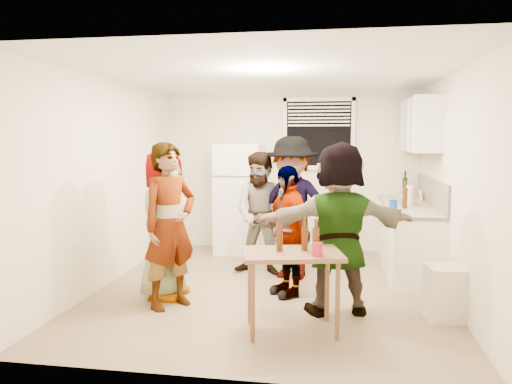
% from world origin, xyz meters
% --- Properties ---
extents(room, '(4.00, 4.50, 2.50)m').
position_xyz_m(room, '(0.00, 0.00, 0.00)').
color(room, silver).
rests_on(room, ground).
extents(window, '(1.12, 0.10, 1.06)m').
position_xyz_m(window, '(0.45, 2.21, 1.85)').
color(window, white).
rests_on(window, room).
extents(refrigerator, '(0.70, 0.70, 1.70)m').
position_xyz_m(refrigerator, '(-0.75, 1.88, 0.85)').
color(refrigerator, white).
rests_on(refrigerator, ground).
extents(counter_lower, '(0.60, 2.20, 0.86)m').
position_xyz_m(counter_lower, '(1.70, 1.15, 0.43)').
color(counter_lower, white).
rests_on(counter_lower, ground).
extents(countertop, '(0.64, 2.22, 0.04)m').
position_xyz_m(countertop, '(1.70, 1.15, 0.88)').
color(countertop, '#BDAD98').
rests_on(countertop, counter_lower).
extents(backsplash, '(0.03, 2.20, 0.36)m').
position_xyz_m(backsplash, '(1.99, 1.15, 1.08)').
color(backsplash, '#ABA59C').
rests_on(backsplash, countertop).
extents(upper_cabinets, '(0.34, 1.60, 0.70)m').
position_xyz_m(upper_cabinets, '(1.83, 1.35, 1.95)').
color(upper_cabinets, white).
rests_on(upper_cabinets, room).
extents(kettle, '(0.23, 0.19, 0.18)m').
position_xyz_m(kettle, '(1.65, 1.19, 0.90)').
color(kettle, silver).
rests_on(kettle, countertop).
extents(paper_towel, '(0.12, 0.12, 0.26)m').
position_xyz_m(paper_towel, '(1.68, 1.03, 0.90)').
color(paper_towel, white).
rests_on(paper_towel, countertop).
extents(wine_bottle, '(0.07, 0.07, 0.29)m').
position_xyz_m(wine_bottle, '(1.75, 1.98, 0.90)').
color(wine_bottle, black).
rests_on(wine_bottle, countertop).
extents(beer_bottle_counter, '(0.07, 0.07, 0.25)m').
position_xyz_m(beer_bottle_counter, '(1.60, 0.78, 0.90)').
color(beer_bottle_counter, '#47230C').
rests_on(beer_bottle_counter, countertop).
extents(blue_cup, '(0.10, 0.10, 0.13)m').
position_xyz_m(blue_cup, '(1.44, 0.58, 0.90)').
color(blue_cup, '#0F39B0').
rests_on(blue_cup, countertop).
extents(picture_frame, '(0.02, 0.18, 0.15)m').
position_xyz_m(picture_frame, '(1.92, 1.62, 0.97)').
color(picture_frame, '#E6E05E').
rests_on(picture_frame, countertop).
extents(trash_bin, '(0.41, 0.41, 0.53)m').
position_xyz_m(trash_bin, '(1.83, -0.69, 0.25)').
color(trash_bin, silver).
rests_on(trash_bin, ground).
extents(serving_table, '(1.00, 0.77, 0.75)m').
position_xyz_m(serving_table, '(0.36, -1.24, 0.00)').
color(serving_table, brown).
rests_on(serving_table, ground).
extents(beer_bottle_table, '(0.06, 0.06, 0.24)m').
position_xyz_m(beer_bottle_table, '(0.58, -1.30, 0.75)').
color(beer_bottle_table, '#47230C').
rests_on(beer_bottle_table, serving_table).
extents(red_cup, '(0.09, 0.09, 0.12)m').
position_xyz_m(red_cup, '(0.60, -1.37, 0.75)').
color(red_cup, '#B61838').
rests_on(red_cup, serving_table).
extents(guest_grey, '(1.74, 1.00, 0.53)m').
position_xyz_m(guest_grey, '(-1.14, -0.45, 0.00)').
color(guest_grey, gray).
rests_on(guest_grey, ground).
extents(guest_stripe, '(1.78, 1.54, 0.42)m').
position_xyz_m(guest_stripe, '(-0.97, -0.76, 0.00)').
color(guest_stripe, '#141933').
rests_on(guest_stripe, ground).
extents(guest_back_left, '(0.93, 1.67, 0.61)m').
position_xyz_m(guest_back_left, '(-0.20, 0.66, 0.00)').
color(guest_back_left, brown).
rests_on(guest_back_left, ground).
extents(guest_back_right, '(1.63, 2.06, 0.67)m').
position_xyz_m(guest_back_right, '(0.19, 0.55, 0.00)').
color(guest_back_right, '#38383D').
rests_on(guest_back_right, ground).
extents(guest_black, '(1.71, 1.56, 0.36)m').
position_xyz_m(guest_black, '(0.21, -0.17, 0.00)').
color(guest_black, black).
rests_on(guest_black, ground).
extents(guest_orange, '(1.99, 2.08, 0.52)m').
position_xyz_m(guest_orange, '(0.78, -0.66, 0.00)').
color(guest_orange, '#F4714B').
rests_on(guest_orange, ground).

